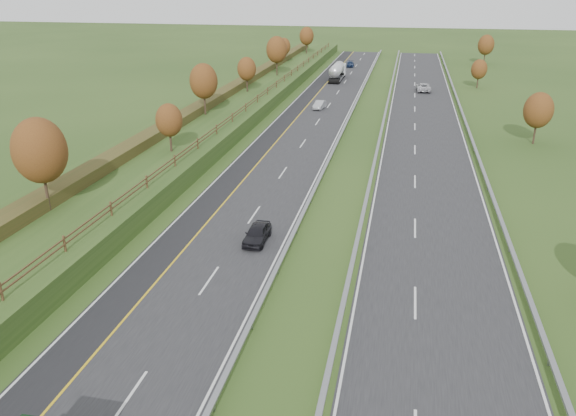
% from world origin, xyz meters
% --- Properties ---
extents(ground, '(400.00, 400.00, 0.00)m').
position_xyz_m(ground, '(8.00, 55.00, 0.00)').
color(ground, '#2A4318').
rests_on(ground, ground).
extents(near_carriageway, '(10.50, 200.00, 0.04)m').
position_xyz_m(near_carriageway, '(0.00, 60.00, 0.02)').
color(near_carriageway, black).
rests_on(near_carriageway, ground).
extents(far_carriageway, '(10.50, 200.00, 0.04)m').
position_xyz_m(far_carriageway, '(16.50, 60.00, 0.02)').
color(far_carriageway, black).
rests_on(far_carriageway, ground).
extents(hard_shoulder, '(3.00, 200.00, 0.04)m').
position_xyz_m(hard_shoulder, '(-3.75, 60.00, 0.02)').
color(hard_shoulder, black).
rests_on(hard_shoulder, ground).
extents(lane_markings, '(26.75, 200.00, 0.01)m').
position_xyz_m(lane_markings, '(6.40, 59.88, 0.05)').
color(lane_markings, silver).
rests_on(lane_markings, near_carriageway).
extents(embankment_left, '(12.00, 200.00, 2.00)m').
position_xyz_m(embankment_left, '(-13.00, 60.00, 1.00)').
color(embankment_left, '#2A4318').
rests_on(embankment_left, ground).
extents(hedge_left, '(2.20, 180.00, 1.10)m').
position_xyz_m(hedge_left, '(-15.00, 60.00, 2.55)').
color(hedge_left, '#393C18').
rests_on(hedge_left, embankment_left).
extents(fence_left, '(0.12, 189.06, 1.20)m').
position_xyz_m(fence_left, '(-8.50, 59.59, 2.73)').
color(fence_left, '#422B19').
rests_on(fence_left, embankment_left).
extents(median_barrier_near, '(0.32, 200.00, 0.71)m').
position_xyz_m(median_barrier_near, '(5.70, 60.00, 0.61)').
color(median_barrier_near, gray).
rests_on(median_barrier_near, ground).
extents(median_barrier_far, '(0.32, 200.00, 0.71)m').
position_xyz_m(median_barrier_far, '(10.80, 60.00, 0.61)').
color(median_barrier_far, gray).
rests_on(median_barrier_far, ground).
extents(outer_barrier_far, '(0.32, 200.00, 0.71)m').
position_xyz_m(outer_barrier_far, '(22.30, 60.00, 0.62)').
color(outer_barrier_far, gray).
rests_on(outer_barrier_far, ground).
extents(trees_left, '(6.64, 164.30, 7.66)m').
position_xyz_m(trees_left, '(-12.64, 56.63, 6.37)').
color(trees_left, '#2D2116').
rests_on(trees_left, embankment_left).
extents(trees_far, '(8.45, 118.60, 7.12)m').
position_xyz_m(trees_far, '(29.80, 89.21, 4.25)').
color(trees_far, '#2D2116').
rests_on(trees_far, ground).
extents(road_tanker, '(2.40, 11.22, 3.46)m').
position_xyz_m(road_tanker, '(-0.64, 108.95, 1.86)').
color(road_tanker, silver).
rests_on(road_tanker, near_carriageway).
extents(car_dark_near, '(1.68, 4.12, 1.40)m').
position_xyz_m(car_dark_near, '(2.93, 29.73, 0.74)').
color(car_dark_near, black).
rests_on(car_dark_near, near_carriageway).
extents(car_silver_mid, '(1.81, 4.07, 1.30)m').
position_xyz_m(car_silver_mid, '(0.13, 80.06, 0.69)').
color(car_silver_mid, '#9C9CA0').
rests_on(car_silver_mid, near_carriageway).
extents(car_small_far, '(2.05, 4.53, 1.29)m').
position_xyz_m(car_small_far, '(-0.03, 128.74, 0.68)').
color(car_small_far, '#142240').
rests_on(car_small_far, near_carriageway).
extents(car_oncoming, '(2.81, 5.61, 1.53)m').
position_xyz_m(car_oncoming, '(16.76, 99.38, 0.80)').
color(car_oncoming, silver).
rests_on(car_oncoming, far_carriageway).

